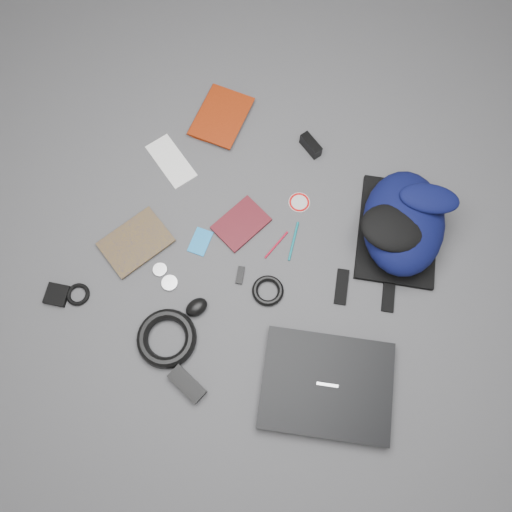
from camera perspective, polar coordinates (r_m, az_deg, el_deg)
The scene contains 22 objects.
ground at distance 1.74m, azimuth -0.00°, elevation -0.21°, with size 4.00×4.00×0.00m, color #4F4F51.
backpack at distance 1.76m, azimuth 16.51°, elevation 3.68°, with size 0.29×0.43×0.18m, color black, non-canonical shape.
laptop at distance 1.65m, azimuth 8.07°, elevation -14.41°, with size 0.41×0.32×0.04m, color black.
textbook_red at distance 2.01m, azimuth -6.45°, elevation 16.36°, with size 0.18×0.24×0.03m, color maroon.
comic_book at distance 1.84m, azimuth -15.00°, elevation 3.42°, with size 0.17×0.23×0.02m, color #9A750B.
envelope at distance 1.92m, azimuth -9.68°, elevation 10.65°, with size 0.21×0.10×0.00m, color white.
dvd_case at distance 1.78m, azimuth -1.72°, elevation 3.70°, with size 0.13×0.18×0.01m, color #3F0C11.
compact_camera at distance 1.91m, azimuth 6.27°, elevation 12.46°, with size 0.09×0.03×0.05m, color black.
sticker_disc at distance 1.82m, azimuth 4.97°, elevation 6.13°, with size 0.08×0.08×0.00m, color silver.
pen_teal at distance 1.76m, azimuth 4.31°, elevation 1.72°, with size 0.01×0.01×0.15m, color #0C6A74.
pen_red at distance 1.76m, azimuth 2.34°, elevation 1.29°, with size 0.01×0.01×0.13m, color maroon.
id_badge at distance 1.77m, azimuth -6.38°, elevation 1.64°, with size 0.06×0.10×0.00m, color #197AC2.
usb_black at distance 1.72m, azimuth -1.82°, elevation -2.20°, with size 0.02×0.06×0.01m, color black.
usb_silver at distance 1.76m, azimuth -2.28°, elevation 1.67°, with size 0.02×0.05×0.01m, color #AEAEB0.
mouse at distance 1.69m, azimuth -6.81°, elevation -5.84°, with size 0.06×0.08×0.04m, color black.
headphone_left at distance 1.75m, azimuth -10.91°, elevation -1.55°, with size 0.05×0.05×0.01m, color silver.
headphone_right at distance 1.73m, azimuth -9.83°, elevation -3.06°, with size 0.06×0.06×0.01m, color silver.
cable_coil at distance 1.70m, azimuth 1.36°, elevation -3.99°, with size 0.11×0.11×0.02m, color black.
power_brick at distance 1.66m, azimuth -7.88°, elevation -14.29°, with size 0.13×0.05×0.03m, color black.
power_cord_coil at distance 1.68m, azimuth -10.18°, elevation -9.24°, with size 0.20×0.20×0.04m, color black.
pouch at distance 1.83m, azimuth -21.80°, elevation -4.13°, with size 0.07×0.07×0.02m, color black.
earbud_coil at distance 1.80m, azimuth -19.67°, elevation -4.16°, with size 0.08×0.08×0.01m, color black.
Camera 1 is at (0.28, -0.47, 1.66)m, focal length 35.00 mm.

